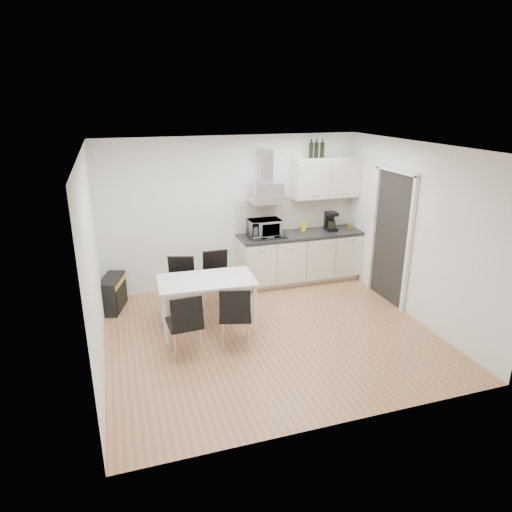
% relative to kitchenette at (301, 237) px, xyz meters
% --- Properties ---
extents(ground, '(4.50, 4.50, 0.00)m').
position_rel_kitchenette_xyz_m(ground, '(-1.18, -1.73, -0.83)').
color(ground, tan).
rests_on(ground, ground).
extents(wall_back, '(4.50, 0.10, 2.60)m').
position_rel_kitchenette_xyz_m(wall_back, '(-1.18, 0.27, 0.47)').
color(wall_back, white).
rests_on(wall_back, ground).
extents(wall_front, '(4.50, 0.10, 2.60)m').
position_rel_kitchenette_xyz_m(wall_front, '(-1.18, -3.73, 0.47)').
color(wall_front, white).
rests_on(wall_front, ground).
extents(wall_left, '(0.10, 4.00, 2.60)m').
position_rel_kitchenette_xyz_m(wall_left, '(-3.43, -1.73, 0.47)').
color(wall_left, white).
rests_on(wall_left, ground).
extents(wall_right, '(0.10, 4.00, 2.60)m').
position_rel_kitchenette_xyz_m(wall_right, '(1.07, -1.73, 0.47)').
color(wall_right, white).
rests_on(wall_right, ground).
extents(ceiling, '(4.50, 4.50, 0.00)m').
position_rel_kitchenette_xyz_m(ceiling, '(-1.18, -1.73, 1.77)').
color(ceiling, white).
rests_on(ceiling, wall_back).
extents(doorway, '(0.08, 1.04, 2.10)m').
position_rel_kitchenette_xyz_m(doorway, '(1.03, -1.18, 0.22)').
color(doorway, white).
rests_on(doorway, ground).
extents(kitchenette, '(2.22, 0.64, 2.52)m').
position_rel_kitchenette_xyz_m(kitchenette, '(0.00, 0.00, 0.00)').
color(kitchenette, beige).
rests_on(kitchenette, ground).
extents(dining_table, '(1.39, 0.84, 0.75)m').
position_rel_kitchenette_xyz_m(dining_table, '(-1.98, -1.25, -0.17)').
color(dining_table, white).
rests_on(dining_table, ground).
extents(chair_far_left, '(0.57, 0.61, 0.88)m').
position_rel_kitchenette_xyz_m(chair_far_left, '(-2.28, -0.70, -0.39)').
color(chair_far_left, black).
rests_on(chair_far_left, ground).
extents(chair_far_right, '(0.44, 0.50, 0.88)m').
position_rel_kitchenette_xyz_m(chair_far_right, '(-1.66, -0.59, -0.39)').
color(chair_far_right, black).
rests_on(chair_far_right, ground).
extents(chair_near_left, '(0.47, 0.53, 0.88)m').
position_rel_kitchenette_xyz_m(chair_near_left, '(-2.41, -1.90, -0.39)').
color(chair_near_left, black).
rests_on(chair_near_left, ground).
extents(chair_near_right, '(0.56, 0.60, 0.88)m').
position_rel_kitchenette_xyz_m(chair_near_right, '(-1.73, -1.88, -0.39)').
color(chair_near_right, black).
rests_on(chair_near_right, ground).
extents(guitar_amp, '(0.45, 0.69, 0.53)m').
position_rel_kitchenette_xyz_m(guitar_amp, '(-3.28, -0.21, -0.56)').
color(guitar_amp, black).
rests_on(guitar_amp, ground).
extents(floor_speaker, '(0.23, 0.21, 0.30)m').
position_rel_kitchenette_xyz_m(floor_speaker, '(-1.62, 0.17, -0.68)').
color(floor_speaker, black).
rests_on(floor_speaker, ground).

